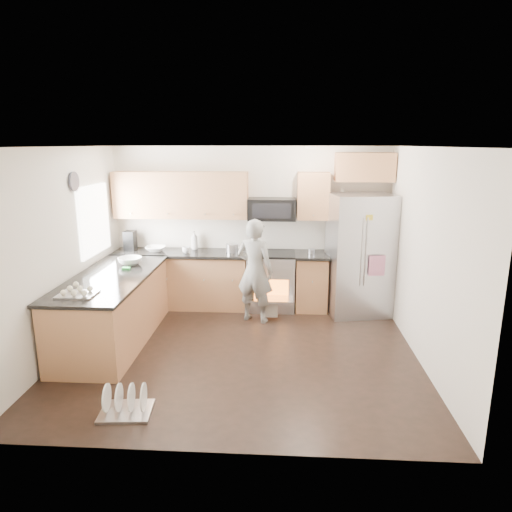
# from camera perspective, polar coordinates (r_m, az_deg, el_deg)

# --- Properties ---
(ground) EXTENTS (4.50, 4.50, 0.00)m
(ground) POSITION_cam_1_polar(r_m,az_deg,el_deg) (6.07, -1.98, -11.88)
(ground) COLOR black
(ground) RESTS_ON ground
(room_shell) EXTENTS (4.54, 4.04, 2.62)m
(room_shell) POSITION_cam_1_polar(r_m,az_deg,el_deg) (5.57, -2.49, 3.93)
(room_shell) COLOR silver
(room_shell) RESTS_ON ground
(back_cabinet_run) EXTENTS (4.45, 0.64, 2.50)m
(back_cabinet_run) POSITION_cam_1_polar(r_m,az_deg,el_deg) (7.46, -5.26, 0.88)
(back_cabinet_run) COLOR #AE6F45
(back_cabinet_run) RESTS_ON ground
(peninsula) EXTENTS (0.96, 2.36, 1.03)m
(peninsula) POSITION_cam_1_polar(r_m,az_deg,el_deg) (6.50, -17.44, -6.29)
(peninsula) COLOR #AE6F45
(peninsula) RESTS_ON ground
(stove_range) EXTENTS (0.76, 0.97, 1.79)m
(stove_range) POSITION_cam_1_polar(r_m,az_deg,el_deg) (7.40, 1.92, -1.49)
(stove_range) COLOR #B7B7BC
(stove_range) RESTS_ON ground
(refrigerator) EXTENTS (1.04, 0.87, 1.89)m
(refrigerator) POSITION_cam_1_polar(r_m,az_deg,el_deg) (7.28, 12.80, 0.12)
(refrigerator) COLOR #B7B7BC
(refrigerator) RESTS_ON ground
(person) EXTENTS (0.67, 0.55, 1.57)m
(person) POSITION_cam_1_polar(r_m,az_deg,el_deg) (6.81, -0.13, -1.87)
(person) COLOR gray
(person) RESTS_ON ground
(dish_rack) EXTENTS (0.54, 0.45, 0.32)m
(dish_rack) POSITION_cam_1_polar(r_m,az_deg,el_deg) (4.98, -15.97, -17.49)
(dish_rack) COLOR #B7B7BC
(dish_rack) RESTS_ON ground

